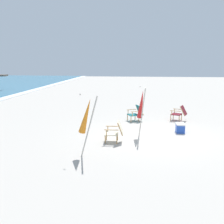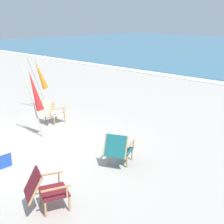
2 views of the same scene
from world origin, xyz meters
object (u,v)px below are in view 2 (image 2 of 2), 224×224
(beach_chair_mid_center, at_px, (118,148))
(beach_chair_far_center, at_px, (51,111))
(beach_chair_front_right, at_px, (44,189))
(umbrella_furled_orange, at_px, (40,74))
(cooler_box, at_px, (0,157))
(umbrella_furled_red, at_px, (35,91))

(beach_chair_mid_center, bearing_deg, beach_chair_far_center, 169.10)
(beach_chair_front_right, distance_m, umbrella_furled_orange, 6.75)
(beach_chair_mid_center, distance_m, cooler_box, 2.80)
(umbrella_furled_red, relative_size, cooler_box, 4.21)
(umbrella_furled_orange, bearing_deg, beach_chair_front_right, -33.31)
(beach_chair_far_center, bearing_deg, beach_chair_front_right, -36.67)
(beach_chair_mid_center, distance_m, umbrella_furled_red, 3.16)
(beach_chair_far_center, distance_m, umbrella_furled_red, 1.46)
(beach_chair_far_center, bearing_deg, umbrella_furled_red, -56.12)
(beach_chair_far_center, bearing_deg, beach_chair_mid_center, -10.90)
(beach_chair_mid_center, bearing_deg, cooler_box, -136.45)
(umbrella_furled_red, relative_size, umbrella_furled_orange, 1.01)
(umbrella_furled_red, distance_m, cooler_box, 2.26)
(beach_chair_front_right, relative_size, cooler_box, 1.86)
(beach_chair_far_center, relative_size, beach_chair_front_right, 0.89)
(beach_chair_mid_center, xyz_separation_m, umbrella_furled_orange, (-5.33, 1.46, 0.90))
(cooler_box, bearing_deg, beach_chair_mid_center, 43.55)
(beach_chair_mid_center, relative_size, cooler_box, 1.82)
(beach_chair_far_center, xyz_separation_m, beach_chair_front_right, (3.92, -2.92, -0.01))
(beach_chair_front_right, xyz_separation_m, cooler_box, (-2.29, 0.29, -0.22))
(beach_chair_far_center, distance_m, umbrella_furled_orange, 2.05)
(beach_chair_mid_center, relative_size, umbrella_furled_red, 0.43)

